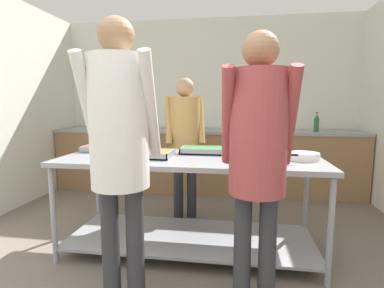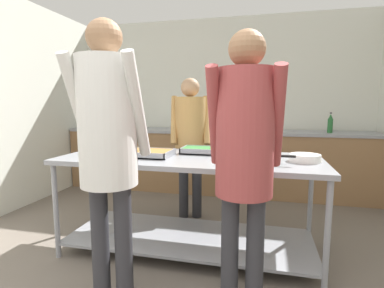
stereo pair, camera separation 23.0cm
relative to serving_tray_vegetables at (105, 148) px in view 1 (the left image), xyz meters
name	(u,v)px [view 1 (the left image)]	position (x,y,z in m)	size (l,w,h in m)	color
wall_rear	(207,104)	(0.79, 2.09, 0.43)	(4.70, 0.06, 2.65)	silver
back_counter	(204,160)	(0.79, 1.72, -0.42)	(4.54, 0.65, 0.94)	olive
serving_counter	(190,188)	(0.89, -0.21, -0.30)	(2.26, 0.90, 0.87)	gray
serving_tray_vegetables	(105,148)	(0.00, 0.00, 0.00)	(0.40, 0.31, 0.05)	gray
serving_tray_roast	(144,154)	(0.48, -0.26, 0.00)	(0.50, 0.32, 0.05)	gray
serving_tray_greens	(207,150)	(1.01, 0.02, 0.00)	(0.50, 0.27, 0.05)	gray
sauce_pan	(263,158)	(1.49, -0.41, 0.02)	(0.39, 0.25, 0.08)	gray
plate_stack	(304,156)	(1.85, -0.20, 0.00)	(0.25, 0.25, 0.06)	white
guest_serving_left	(258,146)	(1.41, -0.98, 0.19)	(0.43, 0.34, 1.74)	#2D2D33
guest_serving_right	(119,137)	(0.61, -1.10, 0.24)	(0.46, 0.38, 1.81)	#2D2D33
cook_behind_counter	(185,133)	(0.70, 0.58, 0.11)	(0.50, 0.40, 1.61)	#2D2D33
water_bottle	(316,123)	(2.38, 1.64, 0.17)	(0.07, 0.07, 0.27)	#23602D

